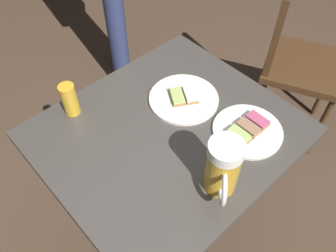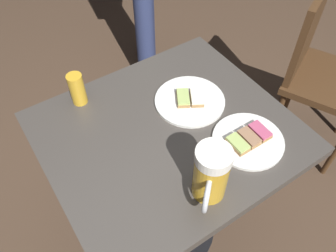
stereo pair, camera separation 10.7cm
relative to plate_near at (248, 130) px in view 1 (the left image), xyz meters
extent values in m
plane|color=#4C3828|center=(0.17, 0.18, -0.73)|extent=(6.00, 6.00, 0.00)
cylinder|color=black|center=(0.17, 0.18, -0.72)|extent=(0.44, 0.44, 0.01)
cylinder|color=black|center=(0.17, 0.18, -0.37)|extent=(0.09, 0.09, 0.69)
cube|color=#423D38|center=(0.17, 0.18, -0.03)|extent=(0.68, 0.77, 0.04)
cylinder|color=white|center=(0.00, 0.00, 0.00)|extent=(0.22, 0.22, 0.01)
cube|color=#9E7547|center=(0.00, -0.04, 0.01)|extent=(0.07, 0.04, 0.01)
cube|color=#BC4C70|center=(0.00, -0.04, 0.02)|extent=(0.07, 0.04, 0.01)
cube|color=#9E7547|center=(0.00, 0.00, 0.01)|extent=(0.07, 0.04, 0.01)
cube|color=#997051|center=(0.00, 0.00, 0.02)|extent=(0.07, 0.04, 0.01)
cube|color=#9E7547|center=(0.00, 0.04, 0.01)|extent=(0.07, 0.04, 0.01)
cube|color=#ADC66B|center=(0.00, 0.04, 0.02)|extent=(0.07, 0.04, 0.01)
cylinder|color=white|center=(0.24, 0.05, 0.00)|extent=(0.24, 0.24, 0.01)
cube|color=#9E7547|center=(0.23, 0.03, 0.01)|extent=(0.09, 0.08, 0.01)
cube|color=white|center=(0.23, 0.03, 0.02)|extent=(0.08, 0.07, 0.01)
cube|color=#9E7547|center=(0.25, 0.07, 0.01)|extent=(0.09, 0.08, 0.01)
cube|color=#ADC66B|center=(0.25, 0.07, 0.02)|extent=(0.08, 0.07, 0.01)
cylinder|color=gold|center=(-0.07, 0.21, 0.06)|extent=(0.09, 0.09, 0.15)
cylinder|color=white|center=(-0.07, 0.21, 0.15)|extent=(0.09, 0.09, 0.03)
torus|color=silver|center=(-0.11, 0.25, 0.07)|extent=(0.08, 0.08, 0.10)
cylinder|color=gold|center=(0.45, 0.36, 0.05)|extent=(0.05, 0.05, 0.11)
cylinder|color=#472D19|center=(-0.03, -0.68, -0.52)|extent=(0.03, 0.03, 0.43)
cylinder|color=#472D19|center=(0.11, -0.96, -0.52)|extent=(0.03, 0.03, 0.43)
cylinder|color=#472D19|center=(0.26, -0.54, -0.52)|extent=(0.03, 0.03, 0.43)
cylinder|color=#472D19|center=(0.40, -0.82, -0.52)|extent=(0.03, 0.03, 0.43)
cube|color=#472D19|center=(0.18, -0.75, -0.28)|extent=(0.51, 0.51, 0.04)
cube|color=#472D19|center=(0.34, -0.68, -0.07)|extent=(0.18, 0.32, 0.39)
cylinder|color=navy|center=(1.10, -0.27, -0.30)|extent=(0.11, 0.11, 0.86)
cylinder|color=navy|center=(1.29, -0.39, -0.30)|extent=(0.11, 0.11, 0.86)
camera|label=1|loc=(-0.33, 0.65, 0.83)|focal=36.74mm
camera|label=2|loc=(-0.40, 0.56, 0.83)|focal=36.74mm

